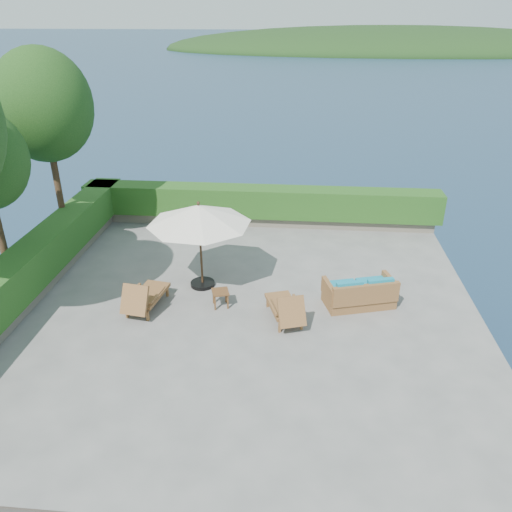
# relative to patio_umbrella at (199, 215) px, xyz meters

# --- Properties ---
(ground) EXTENTS (12.00, 12.00, 0.00)m
(ground) POSITION_rel_patio_umbrella_xyz_m (1.21, -1.05, -2.08)
(ground) COLOR gray
(ground) RESTS_ON ground
(foundation) EXTENTS (12.00, 12.00, 3.00)m
(foundation) POSITION_rel_patio_umbrella_xyz_m (1.21, -1.05, -3.63)
(foundation) COLOR #50473F
(foundation) RESTS_ON ocean
(ocean) EXTENTS (600.00, 600.00, 0.00)m
(ocean) POSITION_rel_patio_umbrella_xyz_m (1.21, -1.05, -5.08)
(ocean) COLOR #163547
(ocean) RESTS_ON ground
(offshore_island) EXTENTS (126.00, 57.60, 12.60)m
(offshore_island) POSITION_rel_patio_umbrella_xyz_m (26.21, 138.95, -5.08)
(offshore_island) COLOR black
(offshore_island) RESTS_ON ocean
(planter_wall_far) EXTENTS (12.00, 0.60, 0.36)m
(planter_wall_far) POSITION_rel_patio_umbrella_xyz_m (1.21, 4.55, -1.90)
(planter_wall_far) COLOR #6A6455
(planter_wall_far) RESTS_ON ground
(planter_wall_left) EXTENTS (0.60, 12.00, 0.36)m
(planter_wall_left) POSITION_rel_patio_umbrella_xyz_m (-4.39, -1.05, -1.90)
(planter_wall_left) COLOR #6A6455
(planter_wall_left) RESTS_ON ground
(hedge_far) EXTENTS (12.40, 0.90, 1.00)m
(hedge_far) POSITION_rel_patio_umbrella_xyz_m (1.21, 4.55, -1.23)
(hedge_far) COLOR #1F4213
(hedge_far) RESTS_ON planter_wall_far
(hedge_left) EXTENTS (0.90, 12.40, 1.00)m
(hedge_left) POSITION_rel_patio_umbrella_xyz_m (-4.39, -1.05, -1.23)
(hedge_left) COLOR #1F4213
(hedge_left) RESTS_ON planter_wall_left
(tree_far) EXTENTS (2.80, 2.80, 6.03)m
(tree_far) POSITION_rel_patio_umbrella_xyz_m (-4.79, 2.15, 2.32)
(tree_far) COLOR #49301C
(tree_far) RESTS_ON ground
(patio_umbrella) EXTENTS (3.42, 3.42, 2.46)m
(patio_umbrella) POSITION_rel_patio_umbrella_xyz_m (0.00, 0.00, 0.00)
(patio_umbrella) COLOR black
(patio_umbrella) RESTS_ON ground
(lounge_left) EXTENTS (0.90, 1.69, 0.93)m
(lounge_left) POSITION_rel_patio_umbrella_xyz_m (-1.22, -1.36, -1.69)
(lounge_left) COLOR brown
(lounge_left) RESTS_ON ground
(lounge_right) EXTENTS (1.09, 1.68, 0.90)m
(lounge_right) POSITION_rel_patio_umbrella_xyz_m (2.35, -1.55, -1.71)
(lounge_right) COLOR brown
(lounge_right) RESTS_ON ground
(side_table) EXTENTS (0.51, 0.51, 0.44)m
(side_table) POSITION_rel_patio_umbrella_xyz_m (0.66, -1.02, -1.72)
(side_table) COLOR brown
(side_table) RESTS_ON ground
(wicker_loveseat) EXTENTS (1.94, 1.36, 0.87)m
(wicker_loveseat) POSITION_rel_patio_umbrella_xyz_m (4.21, -0.67, -1.75)
(wicker_loveseat) COLOR brown
(wicker_loveseat) RESTS_ON ground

